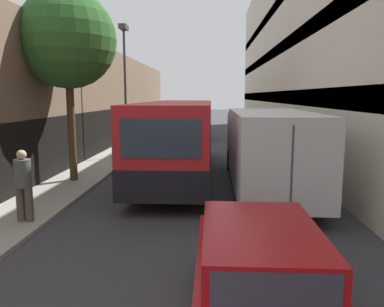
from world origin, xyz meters
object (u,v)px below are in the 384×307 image
car_hatchback (260,283)px  bus (179,137)px  pedestrian (23,183)px  street_tree_left (67,40)px  street_lamp (125,66)px  box_truck (265,146)px  panel_van (193,125)px

car_hatchback → bus: 10.55m
bus → pedestrian: size_ratio=6.12×
pedestrian → street_tree_left: bearing=96.0°
bus → car_hatchback: bearing=-79.1°
car_hatchback → pedestrian: bearing=142.4°
bus → street_tree_left: street_tree_left is taller
street_lamp → box_truck: bearing=-44.4°
car_hatchback → box_truck: (1.21, 8.24, 0.78)m
bus → box_truck: bearing=-33.1°
pedestrian → street_lamp: (0.27, 10.30, 3.65)m
car_hatchback → street_tree_left: size_ratio=0.64×
panel_van → street_tree_left: bearing=-104.4°
bus → pedestrian: (-3.37, -6.20, -0.51)m
car_hatchback → street_tree_left: street_tree_left is taller
box_truck → street_lamp: (-6.31, 6.18, 3.20)m
panel_van → street_lamp: 10.40m
street_lamp → street_tree_left: street_tree_left is taller
box_truck → pedestrian: size_ratio=4.88×
pedestrian → street_tree_left: size_ratio=0.26×
bus → box_truck: (3.20, -2.08, -0.06)m
car_hatchback → street_lamp: 15.81m
street_tree_left → pedestrian: bearing=-84.0°
box_truck → pedestrian: box_truck is taller
bus → street_lamp: bearing=127.2°
bus → panel_van: bus is taller
panel_van → pedestrian: 19.82m
box_truck → pedestrian: bearing=-148.0°
panel_van → box_truck: bearing=-78.1°
car_hatchback → street_lamp: (-5.10, 14.43, 3.98)m
street_lamp → car_hatchback: bearing=-70.5°
car_hatchback → street_lamp: street_lamp is taller
box_truck → street_tree_left: bearing=175.2°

